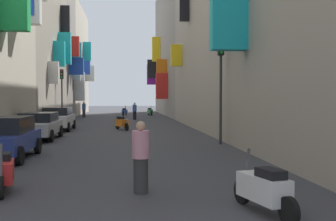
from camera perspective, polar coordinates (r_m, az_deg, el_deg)
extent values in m
plane|color=#38383D|center=(32.49, -6.63, -1.90)|extent=(140.00, 140.00, 0.00)
cube|color=green|center=(19.54, -20.47, 13.17)|extent=(1.28, 0.64, 2.04)
cube|color=white|center=(22.52, -18.63, 13.03)|extent=(1.19, 0.62, 1.48)
cube|color=white|center=(30.55, -15.48, 5.05)|extent=(0.72, 0.41, 1.57)
cube|color=#19B2BF|center=(33.00, -14.73, 7.56)|extent=(0.83, 0.56, 1.92)
cube|color=#19B2BF|center=(35.30, -14.02, 8.28)|extent=(1.00, 0.57, 2.59)
cube|color=black|center=(36.99, -13.96, 12.05)|extent=(0.75, 0.38, 2.35)
cube|color=gray|center=(44.11, -17.03, 7.28)|extent=(6.00, 7.19, 12.73)
cube|color=white|center=(45.69, -12.07, 3.26)|extent=(1.07, 0.55, 3.12)
cube|color=red|center=(41.19, -12.85, 8.59)|extent=(1.03, 0.59, 1.89)
cube|color=blue|center=(41.53, -12.50, 5.96)|extent=(1.38, 0.63, 1.63)
cube|color=#19B2BF|center=(43.68, -12.46, 7.21)|extent=(0.99, 0.57, 2.91)
cube|color=white|center=(44.80, -12.44, 5.62)|extent=(0.72, 0.58, 2.45)
cube|color=#BCB29E|center=(55.40, -14.74, 6.58)|extent=(6.00, 15.73, 13.52)
cube|color=white|center=(57.57, -10.72, 5.02)|extent=(1.26, 0.45, 2.12)
cube|color=#19B2BF|center=(55.32, -11.08, 7.99)|extent=(1.02, 0.39, 2.43)
cube|color=blue|center=(49.96, -11.43, 5.80)|extent=(1.32, 0.52, 1.60)
cube|color=#19B2BF|center=(16.28, 8.36, 13.61)|extent=(1.36, 0.62, 3.08)
cube|color=#9E9384|center=(33.67, 7.43, 13.32)|extent=(6.00, 11.36, 17.64)
cube|color=yellow|center=(33.87, 1.16, 7.59)|extent=(0.88, 0.57, 1.72)
cube|color=black|center=(30.55, 2.25, 13.87)|extent=(0.70, 0.39, 1.83)
cube|color=gray|center=(51.04, 2.70, 8.66)|extent=(6.00, 24.63, 16.37)
cube|color=purple|center=(61.57, -2.29, 4.96)|extent=(1.36, 0.44, 2.96)
cube|color=yellow|center=(54.56, -1.64, 8.42)|extent=(1.06, 0.53, 3.17)
cube|color=orange|center=(45.78, -0.89, 5.93)|extent=(1.16, 0.40, 1.84)
cube|color=black|center=(59.60, -2.18, 5.73)|extent=(1.40, 0.45, 2.66)
cube|color=red|center=(44.73, -0.85, 3.39)|extent=(1.27, 0.63, 2.79)
cube|color=white|center=(27.36, -14.99, -1.32)|extent=(1.73, 4.40, 0.67)
cube|color=black|center=(27.55, -14.93, -0.08)|extent=(1.52, 2.46, 0.50)
cylinder|color=black|center=(25.82, -13.59, -2.23)|extent=(0.18, 0.60, 0.60)
cylinder|color=black|center=(26.11, -17.37, -2.22)|extent=(0.18, 0.60, 0.60)
cylinder|color=black|center=(28.69, -12.82, -1.83)|extent=(0.18, 0.60, 0.60)
cylinder|color=black|center=(28.95, -16.23, -1.82)|extent=(0.18, 0.60, 0.60)
cube|color=#B7B7BC|center=(21.63, -17.43, -2.27)|extent=(1.74, 4.38, 0.58)
cube|color=black|center=(21.82, -17.33, -0.87)|extent=(1.53, 2.46, 0.46)
cylinder|color=black|center=(20.08, -15.80, -3.40)|extent=(0.18, 0.60, 0.60)
cylinder|color=black|center=(20.45, -20.63, -3.35)|extent=(0.18, 0.60, 0.60)
cylinder|color=black|center=(22.92, -14.56, -2.75)|extent=(0.18, 0.60, 0.60)
cylinder|color=black|center=(23.25, -18.82, -2.72)|extent=(0.18, 0.60, 0.60)
cube|color=navy|center=(15.10, -21.61, -4.04)|extent=(1.65, 4.08, 0.59)
cube|color=black|center=(15.25, -21.43, -1.83)|extent=(1.45, 2.28, 0.55)
cylinder|color=black|center=(13.63, -19.77, -5.88)|extent=(0.18, 0.60, 0.60)
cylinder|color=black|center=(16.23, -17.49, -4.64)|extent=(0.18, 0.60, 0.60)
cube|color=#287F3D|center=(48.28, -2.49, -0.13)|extent=(0.62, 1.12, 0.45)
cube|color=black|center=(48.47, -2.54, 0.24)|extent=(0.41, 0.61, 0.16)
cylinder|color=#4C4C51|center=(47.76, -2.34, 0.24)|extent=(0.11, 0.28, 0.68)
cylinder|color=black|center=(47.65, -2.30, -0.42)|extent=(0.18, 0.49, 0.48)
cylinder|color=black|center=(48.93, -2.67, -0.36)|extent=(0.18, 0.49, 0.48)
cube|color=#2D4CAD|center=(48.09, -6.00, -0.14)|extent=(0.69, 1.28, 0.45)
cube|color=black|center=(47.86, -6.06, 0.21)|extent=(0.43, 0.62, 0.16)
cylinder|color=#4C4C51|center=(48.67, -5.84, 0.26)|extent=(0.12, 0.28, 0.68)
cylinder|color=black|center=(48.83, -5.81, -0.38)|extent=(0.20, 0.49, 0.48)
cylinder|color=black|center=(47.36, -6.19, -0.45)|extent=(0.20, 0.49, 0.48)
cube|color=silver|center=(7.78, 12.99, -10.37)|extent=(0.72, 1.27, 0.45)
cube|color=black|center=(7.54, 13.96, -8.41)|extent=(0.45, 0.62, 0.16)
cylinder|color=#4C4C51|center=(8.22, 10.70, -7.39)|extent=(0.13, 0.28, 0.68)
cylinder|color=black|center=(8.45, 10.15, -10.93)|extent=(0.21, 0.49, 0.48)
cylinder|color=black|center=(7.24, 16.32, -13.16)|extent=(0.21, 0.49, 0.48)
cube|color=orange|center=(26.85, -6.38, -1.69)|extent=(0.88, 1.29, 0.45)
cube|color=black|center=(27.04, -6.56, -1.02)|extent=(0.51, 0.64, 0.16)
cylinder|color=#4C4C51|center=(26.27, -5.87, -1.05)|extent=(0.16, 0.28, 0.68)
cylinder|color=black|center=(26.16, -5.74, -2.27)|extent=(0.28, 0.48, 0.48)
cylinder|color=black|center=(27.56, -6.98, -2.07)|extent=(0.28, 0.48, 0.48)
cube|color=red|center=(9.93, -21.79, -7.80)|extent=(0.66, 1.13, 0.45)
cube|color=black|center=(10.08, -21.74, -5.90)|extent=(0.43, 0.62, 0.16)
cylinder|color=#4C4C51|center=(9.35, -22.01, -6.37)|extent=(0.12, 0.28, 0.68)
cylinder|color=black|center=(9.32, -22.02, -9.84)|extent=(0.20, 0.49, 0.48)
cylinder|color=black|center=(10.62, -21.56, -8.41)|extent=(0.20, 0.49, 0.48)
cylinder|color=#313131|center=(9.20, -3.77, -8.94)|extent=(0.38, 0.38, 0.77)
cylinder|color=pink|center=(9.10, -3.78, -4.68)|extent=(0.45, 0.45, 0.61)
sphere|color=tan|center=(9.06, -3.78, -2.12)|extent=(0.21, 0.21, 0.21)
cylinder|color=black|center=(39.23, -4.62, -0.69)|extent=(0.44, 0.44, 0.78)
cylinder|color=#335199|center=(39.20, -4.63, 0.34)|extent=(0.52, 0.52, 0.62)
sphere|color=tan|center=(39.20, -4.63, 0.94)|extent=(0.21, 0.21, 0.21)
cylinder|color=#323232|center=(44.25, -11.51, -0.41)|extent=(0.34, 0.34, 0.81)
cylinder|color=#335199|center=(44.22, -11.51, 0.53)|extent=(0.41, 0.41, 0.64)
sphere|color=tan|center=(44.22, -11.51, 1.09)|extent=(0.22, 0.22, 0.22)
cylinder|color=#2D2D2D|center=(33.91, -14.39, 1.22)|extent=(0.12, 0.12, 3.57)
cube|color=black|center=(33.96, -14.42, 4.87)|extent=(0.26, 0.26, 0.75)
sphere|color=red|center=(33.83, -14.46, 5.30)|extent=(0.14, 0.14, 0.14)
sphere|color=orange|center=(33.82, -14.46, 4.88)|extent=(0.14, 0.14, 0.14)
sphere|color=green|center=(33.81, -14.45, 4.46)|extent=(0.14, 0.14, 0.14)
cylinder|color=#2D2D2D|center=(18.60, 7.26, 1.44)|extent=(0.12, 0.12, 3.97)
cube|color=black|center=(18.74, 7.29, 8.68)|extent=(0.26, 0.26, 0.75)
sphere|color=red|center=(18.63, 7.40, 9.49)|extent=(0.14, 0.14, 0.14)
sphere|color=orange|center=(18.60, 7.39, 8.73)|extent=(0.14, 0.14, 0.14)
sphere|color=green|center=(18.57, 7.39, 7.96)|extent=(0.14, 0.14, 0.14)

